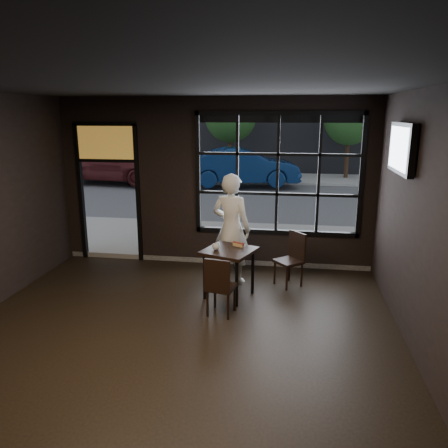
% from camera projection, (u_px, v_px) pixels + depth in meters
% --- Properties ---
extents(floor, '(6.00, 7.00, 0.02)m').
position_uv_depth(floor, '(164.00, 359.00, 5.32)').
color(floor, black).
rests_on(floor, ground).
extents(ceiling, '(6.00, 7.00, 0.02)m').
position_uv_depth(ceiling, '(154.00, 82.00, 4.52)').
color(ceiling, black).
rests_on(ceiling, ground).
extents(wall_right, '(0.04, 7.00, 3.20)m').
position_uv_depth(wall_right, '(441.00, 243.00, 4.48)').
color(wall_right, black).
rests_on(wall_right, ground).
extents(window_frame, '(3.06, 0.12, 2.28)m').
position_uv_depth(window_frame, '(277.00, 174.00, 8.05)').
color(window_frame, black).
rests_on(window_frame, ground).
extents(stained_transom, '(1.20, 0.06, 0.70)m').
position_uv_depth(stained_transom, '(106.00, 142.00, 8.40)').
color(stained_transom, orange).
rests_on(stained_transom, ground).
extents(street_asphalt, '(60.00, 41.00, 0.04)m').
position_uv_depth(street_asphalt, '(269.00, 159.00, 28.31)').
color(street_asphalt, '#545456').
rests_on(street_asphalt, ground).
extents(building_across, '(28.00, 12.00, 15.00)m').
position_uv_depth(building_across, '(271.00, 32.00, 25.49)').
color(building_across, '#5B5956').
rests_on(building_across, ground).
extents(cafe_table, '(0.95, 0.95, 0.80)m').
position_uv_depth(cafe_table, '(229.00, 273.00, 7.03)').
color(cafe_table, black).
rests_on(cafe_table, floor).
extents(chair_near, '(0.45, 0.45, 0.90)m').
position_uv_depth(chair_near, '(221.00, 285.00, 6.39)').
color(chair_near, black).
rests_on(chair_near, floor).
extents(chair_window, '(0.57, 0.57, 0.93)m').
position_uv_depth(chair_window, '(289.00, 260.00, 7.45)').
color(chair_window, black).
rests_on(chair_window, floor).
extents(man, '(0.81, 0.65, 1.92)m').
position_uv_depth(man, '(231.00, 229.00, 7.53)').
color(man, silver).
rests_on(man, floor).
extents(hotdog, '(0.21, 0.16, 0.06)m').
position_uv_depth(hotdog, '(239.00, 245.00, 7.09)').
color(hotdog, tan).
rests_on(hotdog, cafe_table).
extents(cup, '(0.16, 0.16, 0.10)m').
position_uv_depth(cup, '(216.00, 247.00, 6.91)').
color(cup, silver).
rests_on(cup, cafe_table).
extents(tv, '(0.13, 1.17, 0.68)m').
position_uv_depth(tv, '(402.00, 148.00, 5.95)').
color(tv, black).
rests_on(tv, wall_right).
extents(navy_car, '(4.65, 2.27, 1.47)m').
position_uv_depth(navy_car, '(242.00, 167.00, 17.22)').
color(navy_car, '#0A224B').
rests_on(navy_car, street_asphalt).
extents(maroon_car, '(4.97, 2.54, 1.62)m').
position_uv_depth(maroon_car, '(111.00, 162.00, 18.08)').
color(maroon_car, '#461516').
rests_on(maroon_car, street_asphalt).
extents(tree_left, '(2.28, 2.28, 3.89)m').
position_uv_depth(tree_left, '(231.00, 117.00, 19.18)').
color(tree_left, '#332114').
rests_on(tree_left, street_asphalt).
extents(tree_right, '(2.15, 2.15, 3.67)m').
position_uv_depth(tree_right, '(349.00, 120.00, 18.84)').
color(tree_right, '#332114').
rests_on(tree_right, street_asphalt).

